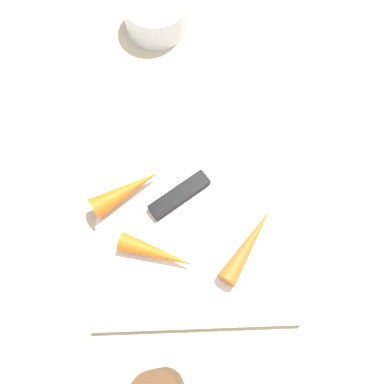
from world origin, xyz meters
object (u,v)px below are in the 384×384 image
object	(u,v)px
carrot_longest	(249,243)
cutting_board	(192,194)
carrot_shortest	(158,253)
carrot_medium	(127,187)
knife	(187,190)
small_bowl	(156,14)

from	to	relation	value
carrot_longest	cutting_board	bearing A→B (deg)	77.08
carrot_shortest	carrot_longest	size ratio (longest dim) A/B	0.89
cutting_board	carrot_medium	size ratio (longest dim) A/B	3.52
knife	small_bowl	size ratio (longest dim) A/B	1.75
cutting_board	carrot_longest	bearing A→B (deg)	41.94
cutting_board	knife	xyz separation A→B (m)	(-0.00, -0.01, 0.01)
cutting_board	carrot_shortest	size ratio (longest dim) A/B	3.53
knife	carrot_medium	size ratio (longest dim) A/B	1.72
knife	carrot_medium	distance (m)	0.08
knife	carrot_medium	bearing A→B (deg)	143.18
small_bowl	cutting_board	bearing A→B (deg)	8.89
carrot_medium	small_bowl	size ratio (longest dim) A/B	1.02
knife	carrot_longest	xyz separation A→B (m)	(0.08, 0.08, 0.01)
carrot_medium	cutting_board	bearing A→B (deg)	-32.90
carrot_longest	carrot_medium	world-z (taller)	carrot_medium
cutting_board	carrot_shortest	bearing A→B (deg)	-28.39
carrot_shortest	small_bowl	bearing A→B (deg)	110.32
cutting_board	knife	size ratio (longest dim) A/B	2.05
cutting_board	carrot_longest	size ratio (longest dim) A/B	3.14
cutting_board	carrot_medium	xyz separation A→B (m)	(-0.00, -0.09, 0.02)
cutting_board	carrot_longest	xyz separation A→B (m)	(0.08, 0.07, 0.02)
carrot_shortest	carrot_medium	xyz separation A→B (m)	(-0.09, -0.04, 0.00)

